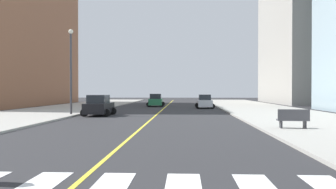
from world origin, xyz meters
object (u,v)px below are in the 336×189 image
at_px(street_lamp, 71,64).
at_px(park_bench, 293,119).
at_px(car_green_third, 156,101).
at_px(car_black_nearest, 99,106).
at_px(car_silver_second, 205,102).

bearing_deg(street_lamp, park_bench, -33.83).
bearing_deg(car_green_third, park_bench, -71.99).
relative_size(car_green_third, park_bench, 2.31).
bearing_deg(street_lamp, car_green_third, 71.25).
bearing_deg(car_black_nearest, car_silver_second, 53.40).
relative_size(car_black_nearest, car_silver_second, 1.07).
bearing_deg(street_lamp, car_black_nearest, 0.87).
distance_m(car_silver_second, car_green_third, 8.40).
relative_size(car_silver_second, park_bench, 2.22).
bearing_deg(car_black_nearest, park_bench, -38.00).
bearing_deg(park_bench, car_black_nearest, 56.10).
height_order(car_black_nearest, car_green_third, car_black_nearest).
height_order(car_silver_second, street_lamp, street_lamp).
relative_size(car_silver_second, car_green_third, 0.96).
bearing_deg(park_bench, car_green_third, 23.93).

